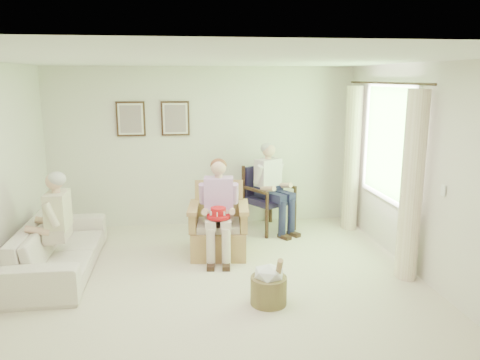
% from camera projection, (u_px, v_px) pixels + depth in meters
% --- Properties ---
extents(floor, '(5.50, 5.50, 0.00)m').
position_uv_depth(floor, '(220.00, 296.00, 5.31)').
color(floor, beige).
rests_on(floor, ground).
extents(back_wall, '(5.00, 0.04, 2.60)m').
position_uv_depth(back_wall, '(204.00, 147.00, 7.69)').
color(back_wall, silver).
rests_on(back_wall, ground).
extents(front_wall, '(5.00, 0.04, 2.60)m').
position_uv_depth(front_wall, '(267.00, 305.00, 2.36)').
color(front_wall, silver).
rests_on(front_wall, ground).
extents(right_wall, '(0.04, 5.50, 2.60)m').
position_uv_depth(right_wall, '(436.00, 178.00, 5.35)').
color(right_wall, silver).
rests_on(right_wall, ground).
extents(ceiling, '(5.00, 5.50, 0.02)m').
position_uv_depth(ceiling, '(217.00, 60.00, 4.75)').
color(ceiling, white).
rests_on(ceiling, back_wall).
extents(window, '(0.13, 2.50, 1.63)m').
position_uv_depth(window, '(389.00, 140.00, 6.45)').
color(window, '#2D6B23').
rests_on(window, right_wall).
extents(curtain_left, '(0.34, 0.34, 2.30)m').
position_uv_depth(curtain_left, '(412.00, 187.00, 5.58)').
color(curtain_left, beige).
rests_on(curtain_left, ground).
extents(curtain_right, '(0.34, 0.34, 2.30)m').
position_uv_depth(curtain_right, '(352.00, 159.00, 7.47)').
color(curtain_right, beige).
rests_on(curtain_right, ground).
extents(framed_print_left, '(0.45, 0.05, 0.55)m').
position_uv_depth(framed_print_left, '(131.00, 119.00, 7.40)').
color(framed_print_left, '#382114').
rests_on(framed_print_left, back_wall).
extents(framed_print_right, '(0.45, 0.05, 0.55)m').
position_uv_depth(framed_print_right, '(175.00, 118.00, 7.49)').
color(framed_print_right, '#382114').
rests_on(framed_print_right, back_wall).
extents(wicker_armchair, '(0.78, 0.77, 0.99)m').
position_uv_depth(wicker_armchair, '(219.00, 232.00, 6.53)').
color(wicker_armchair, tan).
rests_on(wicker_armchair, ground).
extents(wood_armchair, '(0.66, 0.62, 1.02)m').
position_uv_depth(wood_armchair, '(268.00, 195.00, 7.58)').
color(wood_armchair, black).
rests_on(wood_armchair, ground).
extents(sofa, '(2.16, 0.84, 0.63)m').
position_uv_depth(sofa, '(60.00, 247.00, 5.93)').
color(sofa, '#F2E2D1').
rests_on(sofa, ground).
extents(person_wicker, '(0.40, 0.63, 1.33)m').
position_uv_depth(person_wicker, '(219.00, 203.00, 6.30)').
color(person_wicker, beige).
rests_on(person_wicker, ground).
extents(person_dark, '(0.40, 0.63, 1.39)m').
position_uv_depth(person_dark, '(270.00, 181.00, 7.36)').
color(person_dark, '#1B1C3D').
rests_on(person_dark, ground).
extents(person_sofa, '(0.42, 0.62, 1.28)m').
position_uv_depth(person_sofa, '(54.00, 219.00, 5.71)').
color(person_sofa, beige).
rests_on(person_sofa, ground).
extents(red_hat, '(0.30, 0.30, 0.14)m').
position_uv_depth(red_hat, '(218.00, 214.00, 6.12)').
color(red_hat, red).
rests_on(red_hat, person_wicker).
extents(hatbox, '(0.52, 0.52, 0.58)m').
position_uv_depth(hatbox, '(269.00, 284.00, 5.08)').
color(hatbox, '#A08F57').
rests_on(hatbox, ground).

